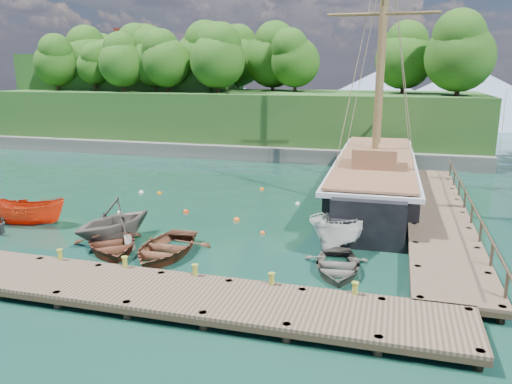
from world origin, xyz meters
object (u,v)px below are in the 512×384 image
Objects in this scene: rowboat_2 at (165,255)px; rowboat_3 at (337,272)px; cabin_boat_white at (345,245)px; schooner at (374,180)px; rowboat_0 at (112,250)px; rowboat_1 at (115,240)px; motorboat_orange at (30,224)px.

rowboat_3 is at bearing 1.11° from rowboat_2.
schooner is at bearing 107.85° from cabin_boat_white.
rowboat_0 is 1.15× the size of rowboat_3.
rowboat_0 is 1.39m from rowboat_1.
rowboat_1 is 0.94× the size of rowboat_2.
rowboat_0 is 0.85× the size of cabin_boat_white.
motorboat_orange is at bearing 122.45° from rowboat_0.
motorboat_orange reaches higher than rowboat_3.
rowboat_2 is at bearing -114.86° from motorboat_orange.
rowboat_0 is 10.50m from rowboat_3.
rowboat_0 is 17.98m from schooner.
rowboat_1 is 1.11× the size of rowboat_3.
motorboat_orange reaches higher than rowboat_0.
motorboat_orange is at bearing 165.41° from rowboat_3.
rowboat_2 is 0.17× the size of schooner.
cabin_boat_white reaches higher than motorboat_orange.
rowboat_3 is at bearing -94.40° from schooner.
rowboat_0 is at bearing -138.54° from cabin_boat_white.
rowboat_3 is 0.74× the size of cabin_boat_white.
rowboat_1 is 1.05× the size of motorboat_orange.
rowboat_0 is at bearing 173.93° from rowboat_3.
rowboat_1 reaches higher than rowboat_3.
rowboat_2 is 1.18× the size of rowboat_3.
rowboat_2 is 0.87× the size of cabin_boat_white.
schooner is (17.81, 11.55, 1.13)m from motorboat_orange.
rowboat_0 is 0.16× the size of schooner.
rowboat_2 is 7.77m from rowboat_3.
cabin_boat_white is (17.00, 1.25, 0.00)m from motorboat_orange.
cabin_boat_white is at bearing -96.41° from motorboat_orange.
rowboat_1 reaches higher than rowboat_2.
rowboat_2 is (3.33, -1.22, 0.00)m from rowboat_1.
rowboat_2 is at bearing -36.83° from rowboat_0.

